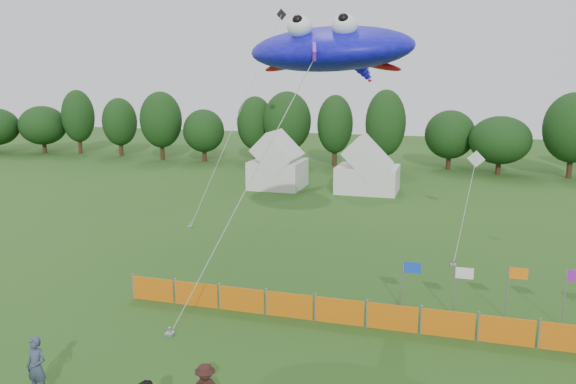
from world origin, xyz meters
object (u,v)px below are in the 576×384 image
(tent_left, at_px, (278,165))
(barrier_fence, at_px, (392,317))
(spectator_a, at_px, (37,367))
(tent_right, at_px, (368,171))
(stingray_kite, at_px, (334,50))

(tent_left, xyz_separation_m, barrier_fence, (12.45, -25.32, -1.45))
(barrier_fence, height_order, spectator_a, spectator_a)
(tent_right, bearing_deg, stingray_kite, -85.63)
(stingray_kite, bearing_deg, tent_right, 94.37)
(tent_left, relative_size, stingray_kite, 0.29)
(tent_right, bearing_deg, barrier_fence, -79.40)
(stingray_kite, bearing_deg, tent_left, 113.05)
(barrier_fence, bearing_deg, tent_right, 100.60)
(tent_right, distance_m, stingray_kite, 23.94)
(tent_left, bearing_deg, spectator_a, -85.01)
(tent_left, distance_m, barrier_fence, 28.26)
(tent_left, xyz_separation_m, tent_right, (7.66, 0.28, -0.17))
(tent_left, relative_size, spectator_a, 2.39)
(spectator_a, height_order, stingray_kite, stingray_kite)
(tent_left, bearing_deg, barrier_fence, -63.83)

